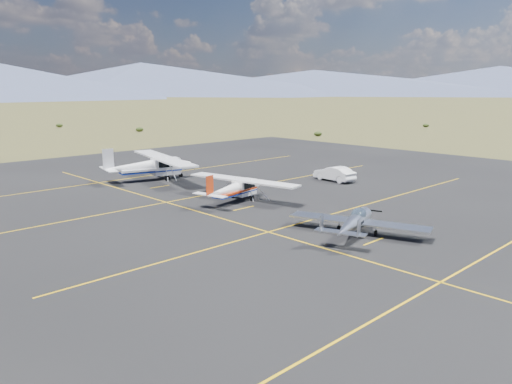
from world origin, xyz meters
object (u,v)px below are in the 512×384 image
aircraft_low_wing (355,221)px  aircraft_cessna (235,188)px  aircraft_plain (151,165)px  sedan (334,174)px

aircraft_low_wing → aircraft_cessna: (0.77, 11.58, 0.21)m
aircraft_low_wing → aircraft_cessna: aircraft_cessna is taller
aircraft_plain → sedan: aircraft_plain is taller
sedan → aircraft_low_wing: bearing=46.3°
aircraft_plain → aircraft_low_wing: bearing=-79.0°
aircraft_cessna → sedan: bearing=-10.8°
aircraft_low_wing → aircraft_plain: (0.95, 23.79, 0.54)m
aircraft_cessna → sedan: size_ratio=2.34×
aircraft_cessna → sedan: 12.40m
aircraft_low_wing → aircraft_plain: bearing=68.7°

